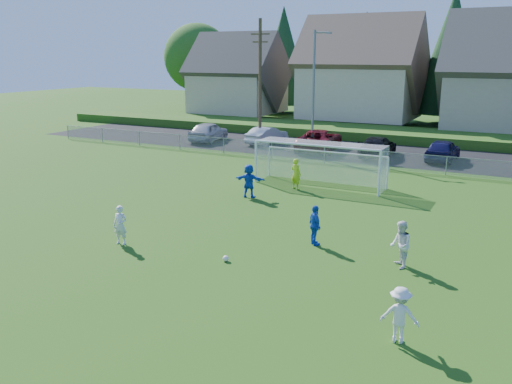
% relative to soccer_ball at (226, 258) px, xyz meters
% --- Properties ---
extents(ground, '(160.00, 160.00, 0.00)m').
position_rel_soccer_ball_xyz_m(ground, '(-1.19, -3.33, -0.11)').
color(ground, '#193D0C').
rests_on(ground, ground).
extents(asphalt_lot, '(60.00, 60.00, 0.00)m').
position_rel_soccer_ball_xyz_m(asphalt_lot, '(-1.19, 24.17, -0.10)').
color(asphalt_lot, black).
rests_on(asphalt_lot, ground).
extents(grass_embankment, '(70.00, 6.00, 0.80)m').
position_rel_soccer_ball_xyz_m(grass_embankment, '(-1.19, 31.67, 0.29)').
color(grass_embankment, '#1E420F').
rests_on(grass_embankment, ground).
extents(soccer_ball, '(0.22, 0.22, 0.22)m').
position_rel_soccer_ball_xyz_m(soccer_ball, '(0.00, 0.00, 0.00)').
color(soccer_ball, white).
rests_on(soccer_ball, ground).
extents(player_white_a, '(0.63, 0.47, 1.57)m').
position_rel_soccer_ball_xyz_m(player_white_a, '(-4.61, -0.31, 0.67)').
color(player_white_a, silver).
rests_on(player_white_a, ground).
extents(player_white_b, '(0.95, 1.03, 1.69)m').
position_rel_soccer_ball_xyz_m(player_white_b, '(5.73, 2.35, 0.74)').
color(player_white_b, silver).
rests_on(player_white_b, ground).
extents(player_white_c, '(1.05, 0.68, 1.54)m').
position_rel_soccer_ball_xyz_m(player_white_c, '(6.89, -2.79, 0.66)').
color(player_white_c, silver).
rests_on(player_white_c, ground).
extents(player_blue_a, '(0.94, 0.96, 1.62)m').
position_rel_soccer_ball_xyz_m(player_blue_a, '(2.22, 3.13, 0.70)').
color(player_blue_a, '#1346B6').
rests_on(player_blue_a, ground).
extents(player_blue_b, '(1.68, 0.69, 1.77)m').
position_rel_soccer_ball_xyz_m(player_blue_b, '(-3.52, 8.38, 0.77)').
color(player_blue_b, '#1346B6').
rests_on(player_blue_b, ground).
extents(goalkeeper, '(0.72, 0.57, 1.72)m').
position_rel_soccer_ball_xyz_m(goalkeeper, '(-2.04, 11.13, 0.75)').
color(goalkeeper, '#B7E11A').
rests_on(goalkeeper, ground).
extents(car_a, '(2.49, 5.03, 1.65)m').
position_rel_soccer_ball_xyz_m(car_a, '(-15.49, 23.34, 0.71)').
color(car_a, '#ADAFB5').
rests_on(car_a, ground).
extents(car_b, '(2.09, 4.50, 1.43)m').
position_rel_soccer_ball_xyz_m(car_b, '(-10.33, 24.23, 0.60)').
color(car_b, silver).
rests_on(car_b, ground).
extents(car_c, '(3.53, 6.26, 1.65)m').
position_rel_soccer_ball_xyz_m(car_c, '(-5.37, 23.36, 0.71)').
color(car_c, maroon).
rests_on(car_c, ground).
extents(car_d, '(2.28, 5.10, 1.45)m').
position_rel_soccer_ball_xyz_m(car_d, '(-0.68, 22.99, 0.62)').
color(car_d, black).
rests_on(car_d, ground).
extents(car_e, '(2.02, 4.58, 1.54)m').
position_rel_soccer_ball_xyz_m(car_e, '(3.85, 23.35, 0.66)').
color(car_e, '#12113D').
rests_on(car_e, ground).
extents(soccer_goal, '(7.42, 1.90, 2.50)m').
position_rel_soccer_ball_xyz_m(soccer_goal, '(-1.19, 12.72, 1.52)').
color(soccer_goal, white).
rests_on(soccer_goal, ground).
extents(chainlink_fence, '(52.06, 0.06, 1.20)m').
position_rel_soccer_ball_xyz_m(chainlink_fence, '(-1.19, 18.67, 0.52)').
color(chainlink_fence, gray).
rests_on(chainlink_fence, ground).
extents(streetlight, '(1.38, 0.18, 9.00)m').
position_rel_soccer_ball_xyz_m(streetlight, '(-5.63, 22.67, 4.73)').
color(streetlight, slate).
rests_on(streetlight, ground).
extents(utility_pole, '(1.60, 0.26, 10.00)m').
position_rel_soccer_ball_xyz_m(utility_pole, '(-10.69, 23.67, 5.04)').
color(utility_pole, '#473321').
rests_on(utility_pole, ground).
extents(houses_row, '(53.90, 11.45, 13.27)m').
position_rel_soccer_ball_xyz_m(houses_row, '(0.79, 39.14, 7.22)').
color(houses_row, tan).
rests_on(houses_row, ground).
extents(tree_row, '(65.98, 12.36, 13.80)m').
position_rel_soccer_ball_xyz_m(tree_row, '(-0.14, 45.41, 6.80)').
color(tree_row, '#382616').
rests_on(tree_row, ground).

